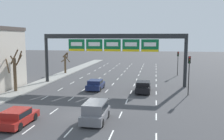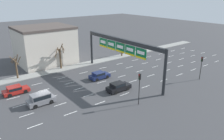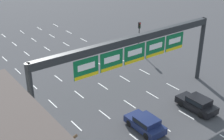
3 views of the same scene
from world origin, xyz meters
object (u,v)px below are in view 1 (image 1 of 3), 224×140
Objects in this scene: suv_grey at (95,111)px; tree_bare_closest at (15,70)px; tree_bare_third at (65,62)px; car_black at (143,86)px; car_red at (17,117)px; traffic_light_mid_block at (189,68)px; sign_gantry at (113,44)px; car_navy at (95,84)px; traffic_light_near_gantry at (178,58)px.

suv_grey is 16.48m from tree_bare_closest.
tree_bare_closest is 1.33× the size of tree_bare_third.
car_black is 1.04× the size of tree_bare_third.
car_red is 13.81m from tree_bare_closest.
car_black reaches higher than car_red.
tree_bare_closest is at bearing -175.09° from traffic_light_mid_block.
traffic_light_mid_block is (15.24, 13.55, 2.77)m from car_red.
car_black is at bearing -43.97° from sign_gantry.
tree_bare_third is (0.55, 17.25, -0.62)m from tree_bare_closest.
tree_bare_third is at bearing 144.88° from traffic_light_mid_block.
tree_bare_closest is at bearing 144.02° from suv_grey.
traffic_light_mid_block is 1.19× the size of tree_bare_third.
sign_gantry is 5.43× the size of car_navy.
suv_grey is at bearing -105.78° from car_black.
car_black is 17.04m from tree_bare_closest.
sign_gantry is 5.30× the size of tree_bare_third.
car_navy is at bearing -129.01° from traffic_light_near_gantry.
traffic_light_mid_block reaches higher than car_navy.
tree_bare_closest is at bearing -171.06° from car_black.
traffic_light_near_gantry reaches higher than car_red.
tree_bare_third reaches higher than suv_grey.
traffic_light_near_gantry reaches higher than car_black.
car_black is at bearing 56.06° from car_red.
tree_bare_closest reaches higher than traffic_light_mid_block.
tree_bare_third is at bearing 137.85° from car_black.
car_black is 16.92m from traffic_light_near_gantry.
car_black is (4.89, -4.72, -5.49)m from sign_gantry.
traffic_light_mid_block reaches higher than suv_grey.
tree_bare_closest is (-22.38, -18.38, -0.32)m from traffic_light_near_gantry.
tree_bare_third is (-21.80, 15.33, -1.19)m from traffic_light_mid_block.
sign_gantry reaches higher than suv_grey.
sign_gantry reaches higher than car_navy.
sign_gantry reaches higher than traffic_light_near_gantry.
tree_bare_third reaches higher than car_red.
tree_bare_closest is at bearing -148.12° from sign_gantry.
tree_bare_closest reaches higher than tree_bare_third.
sign_gantry is at bearing 67.55° from car_navy.
traffic_light_mid_block is 22.44m from tree_bare_closest.
traffic_light_mid_block reaches higher than tree_bare_third.
car_navy is (-1.70, -4.13, -5.54)m from sign_gantry.
car_red is (-9.60, -14.26, -0.06)m from car_black.
tree_bare_third is at bearing 138.67° from sign_gantry.
sign_gantry reaches higher than car_black.
car_black is at bearing 8.94° from tree_bare_closest.
car_black is 12.72m from suv_grey.
traffic_light_near_gantry is at bearing 89.87° from traffic_light_mid_block.
traffic_light_near_gantry reaches higher than suv_grey.
suv_grey is (3.14, -12.83, 0.22)m from car_navy.
traffic_light_mid_block is (10.54, -5.43, -2.78)m from sign_gantry.
tree_bare_third reaches higher than car_navy.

